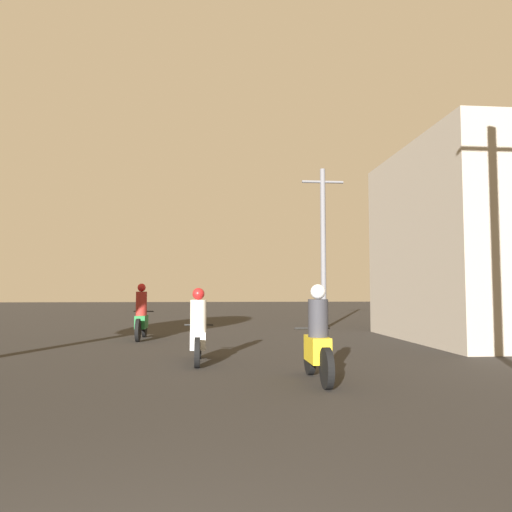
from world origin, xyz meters
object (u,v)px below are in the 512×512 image
(motorcycle_yellow, at_px, (318,342))
(motorcycle_white, at_px, (198,332))
(building_right_near, at_px, (477,244))
(utility_pole_far, at_px, (323,244))
(motorcycle_green, at_px, (141,317))

(motorcycle_yellow, bearing_deg, motorcycle_white, 138.96)
(motorcycle_white, height_order, building_right_near, building_right_near)
(utility_pole_far, bearing_deg, motorcycle_green, -151.18)
(motorcycle_yellow, bearing_deg, building_right_near, 51.95)
(motorcycle_green, bearing_deg, utility_pole_far, 20.93)
(motorcycle_yellow, xyz_separation_m, motorcycle_white, (-1.95, 2.21, -0.02))
(motorcycle_white, bearing_deg, motorcycle_yellow, -38.73)
(motorcycle_green, distance_m, utility_pole_far, 7.62)
(building_right_near, bearing_deg, motorcycle_yellow, -135.49)
(motorcycle_white, distance_m, motorcycle_green, 5.27)
(motorcycle_green, distance_m, building_right_near, 10.08)
(motorcycle_white, height_order, utility_pole_far, utility_pole_far)
(motorcycle_yellow, relative_size, motorcycle_green, 0.92)
(motorcycle_yellow, height_order, building_right_near, building_right_near)
(building_right_near, distance_m, utility_pole_far, 5.86)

